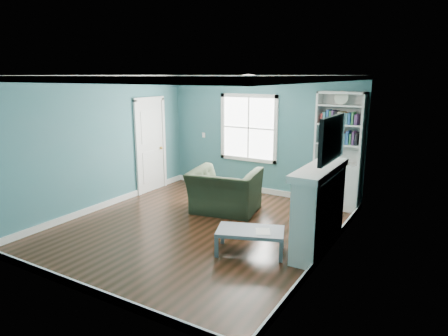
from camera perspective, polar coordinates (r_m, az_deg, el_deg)
The scene contains 13 objects.
floor at distance 7.08m, azimuth -3.73°, elevation -8.48°, with size 5.00×5.00×0.00m, color black.
room_walls at distance 6.66m, azimuth -3.93°, elevation 4.27°, with size 5.00×5.00×5.00m.
trim at distance 6.72m, azimuth -3.89°, elevation 1.37°, with size 4.50×5.00×2.60m.
window at distance 8.95m, azimuth 3.53°, elevation 5.73°, with size 1.40×0.06×1.50m.
bookshelf at distance 8.14m, azimuth 15.95°, elevation 0.73°, with size 0.90×0.35×2.31m.
fireplace at distance 6.18m, azimuth 13.51°, elevation -5.82°, with size 0.44×1.58×1.30m.
tv at distance 5.89m, azimuth 15.20°, elevation 4.08°, with size 0.06×1.10×0.65m, color black.
door at distance 9.18m, azimuth -10.42°, elevation 3.34°, with size 0.12×0.98×2.17m.
ceiling_fixture at distance 6.20m, azimuth 3.51°, elevation 12.60°, with size 0.38×0.38×0.15m.
light_switch at distance 9.58m, azimuth -2.91°, elevation 4.72°, with size 0.08×0.01×0.12m, color white.
recliner at distance 7.70m, azimuth 0.12°, elevation -2.30°, with size 1.27×0.82×1.11m, color black.
coffee_table at distance 6.04m, azimuth 3.78°, elevation -9.20°, with size 1.11×0.85×0.36m.
paper_sheet at distance 5.97m, azimuth 5.57°, elevation -8.99°, with size 0.21×0.27×0.00m, color white.
Camera 1 is at (3.73, -5.42, 2.61)m, focal length 32.00 mm.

